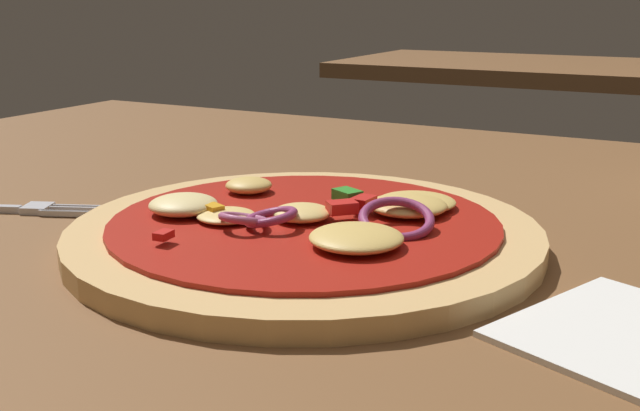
{
  "coord_description": "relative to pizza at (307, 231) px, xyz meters",
  "views": [
    {
      "loc": [
        0.17,
        -0.37,
        0.18
      ],
      "look_at": [
        -0.05,
        0.04,
        0.05
      ],
      "focal_mm": 43.31,
      "sensor_mm": 36.0,
      "label": 1
    }
  ],
  "objects": [
    {
      "name": "dining_table",
      "position": [
        0.05,
        -0.02,
        -0.03
      ],
      "size": [
        1.24,
        0.95,
        0.03
      ],
      "color": "brown",
      "rests_on": "ground"
    },
    {
      "name": "napkin",
      "position": [
        0.2,
        -0.05,
        -0.01
      ],
      "size": [
        0.13,
        0.14,
        0.0
      ],
      "color": "white",
      "rests_on": "dining_table"
    },
    {
      "name": "background_table",
      "position": [
        -0.19,
        1.39,
        -0.03
      ],
      "size": [
        0.84,
        0.48,
        0.03
      ],
      "color": "brown",
      "rests_on": "ground"
    },
    {
      "name": "pizza",
      "position": [
        0.0,
        0.0,
        0.0
      ],
      "size": [
        0.29,
        0.29,
        0.03
      ],
      "color": "tan",
      "rests_on": "dining_table"
    }
  ]
}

